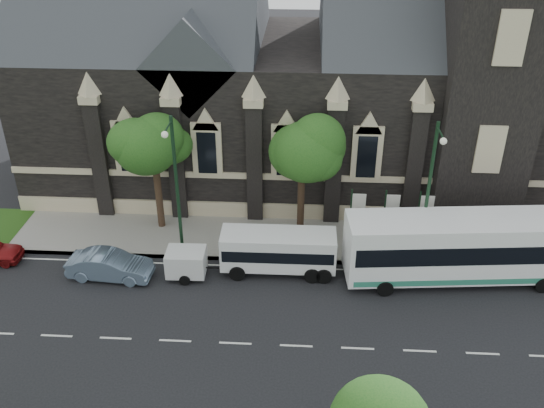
# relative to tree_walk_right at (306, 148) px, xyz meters

# --- Properties ---
(ground) EXTENTS (160.00, 160.00, 0.00)m
(ground) POSITION_rel_tree_walk_right_xyz_m (-3.21, -10.71, -5.82)
(ground) COLOR black
(ground) RESTS_ON ground
(sidewalk) EXTENTS (80.00, 5.00, 0.15)m
(sidewalk) POSITION_rel_tree_walk_right_xyz_m (-3.21, -1.21, -5.74)
(sidewalk) COLOR gray
(sidewalk) RESTS_ON ground
(museum) EXTENTS (40.00, 17.70, 29.90)m
(museum) POSITION_rel_tree_walk_right_xyz_m (1.90, 8.07, 2.35)
(museum) COLOR black
(museum) RESTS_ON ground
(tree_walk_right) EXTENTS (4.08, 4.08, 7.80)m
(tree_walk_right) POSITION_rel_tree_walk_right_xyz_m (0.00, 0.00, 0.00)
(tree_walk_right) COLOR black
(tree_walk_right) RESTS_ON ground
(tree_walk_left) EXTENTS (3.91, 3.91, 7.64)m
(tree_walk_left) POSITION_rel_tree_walk_right_xyz_m (-9.01, -0.01, -0.08)
(tree_walk_left) COLOR black
(tree_walk_left) RESTS_ON ground
(street_lamp_near) EXTENTS (0.36, 1.88, 9.00)m
(street_lamp_near) POSITION_rel_tree_walk_right_xyz_m (6.79, -3.62, -0.71)
(street_lamp_near) COLOR black
(street_lamp_near) RESTS_ON ground
(street_lamp_mid) EXTENTS (0.36, 1.88, 9.00)m
(street_lamp_mid) POSITION_rel_tree_walk_right_xyz_m (-7.21, -3.62, -0.71)
(street_lamp_mid) COLOR black
(street_lamp_mid) RESTS_ON ground
(banner_flag_left) EXTENTS (0.90, 0.10, 4.00)m
(banner_flag_left) POSITION_rel_tree_walk_right_xyz_m (3.08, -1.71, -3.43)
(banner_flag_left) COLOR black
(banner_flag_left) RESTS_ON ground
(banner_flag_center) EXTENTS (0.90, 0.10, 4.00)m
(banner_flag_center) POSITION_rel_tree_walk_right_xyz_m (5.08, -1.71, -3.43)
(banner_flag_center) COLOR black
(banner_flag_center) RESTS_ON ground
(banner_flag_right) EXTENTS (0.90, 0.10, 4.00)m
(banner_flag_right) POSITION_rel_tree_walk_right_xyz_m (7.08, -1.71, -3.43)
(banner_flag_right) COLOR black
(banner_flag_right) RESTS_ON ground
(tour_coach) EXTENTS (13.66, 4.11, 3.93)m
(tour_coach) POSITION_rel_tree_walk_right_xyz_m (9.10, -4.62, -3.69)
(tour_coach) COLOR white
(tour_coach) RESTS_ON ground
(shuttle_bus) EXTENTS (6.53, 2.37, 2.52)m
(shuttle_bus) POSITION_rel_tree_walk_right_xyz_m (-1.38, -4.51, -4.35)
(shuttle_bus) COLOR silver
(shuttle_bus) RESTS_ON ground
(box_trailer) EXTENTS (3.19, 1.87, 1.70)m
(box_trailer) POSITION_rel_tree_walk_right_xyz_m (-6.59, -5.35, -4.85)
(box_trailer) COLOR silver
(box_trailer) RESTS_ON ground
(sedan) EXTENTS (4.90, 2.00, 1.58)m
(sedan) POSITION_rel_tree_walk_right_xyz_m (-10.91, -5.70, -5.03)
(sedan) COLOR slate
(sedan) RESTS_ON ground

